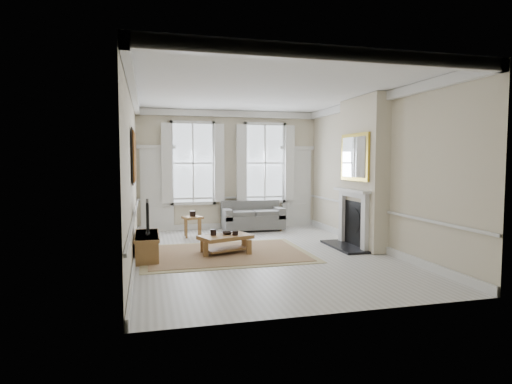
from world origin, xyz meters
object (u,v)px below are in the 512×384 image
object	(u,v)px
sofa	(252,218)
coffee_table	(225,239)
side_table	(193,221)
tv_stand	(147,246)

from	to	relation	value
sofa	coffee_table	distance (m)	3.15
sofa	side_table	xyz separation A→B (m)	(-1.75, -0.64, 0.07)
tv_stand	side_table	bearing A→B (deg)	62.50
tv_stand	coffee_table	bearing A→B (deg)	-0.55
coffee_table	tv_stand	distance (m)	1.61
sofa	tv_stand	xyz separation A→B (m)	(-2.90, -2.86, -0.11)
coffee_table	tv_stand	size ratio (longest dim) A/B	0.89
side_table	tv_stand	world-z (taller)	side_table
sofa	coffee_table	world-z (taller)	sofa
side_table	tv_stand	xyz separation A→B (m)	(-1.15, -2.21, -0.18)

